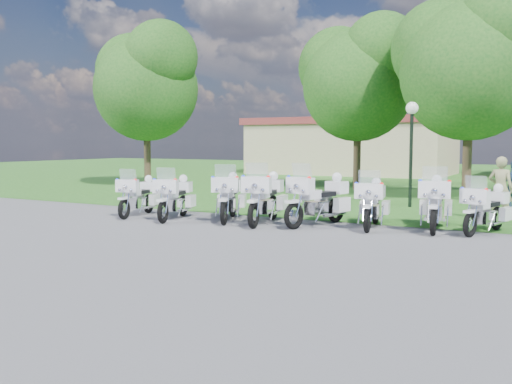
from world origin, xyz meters
The scene contains 16 objects.
ground centered at (0.00, 0.00, 0.00)m, with size 100.00×100.00×0.00m, color slate.
grass_lawn centered at (0.00, 27.00, 0.00)m, with size 100.00×48.00×0.01m, color #2A641F.
motorcycle_0 centered at (-3.58, 1.32, 0.64)m, with size 1.07×2.24×1.53m.
motorcycle_1 centered at (-2.09, 1.24, 0.67)m, with size 1.21×2.32×1.60m.
motorcycle_2 centered at (-0.51, 1.82, 0.72)m, with size 1.47×2.39×1.71m.
motorcycle_3 centered at (0.73, 1.78, 0.75)m, with size 1.20×2.63×1.78m.
motorcycle_4 centered at (2.24, 2.19, 0.74)m, with size 1.29×2.59×1.77m.
motorcycle_5 centered at (3.69, 2.47, 0.68)m, with size 1.06×2.39×1.62m.
motorcycle_6 centered at (5.27, 2.91, 0.72)m, with size 1.11×2.57×1.73m.
motorcycle_7 centered at (6.54, 2.97, 0.63)m, with size 1.13×2.20×1.51m.
lamp_post centered at (3.36, 7.91, 2.87)m, with size 0.44×0.44×3.76m.
tree_0 centered at (-11.45, 11.15, 5.64)m, with size 6.40×5.46×8.53m.
tree_1 centered at (-0.96, 14.47, 5.59)m, with size 6.33×5.40×8.44m.
tree_2 centered at (4.66, 11.55, 5.64)m, with size 6.39×5.46×8.53m.
building_west centered at (-6.00, 28.00, 2.07)m, with size 14.56×8.32×4.10m.
bystander_a centered at (6.60, 5.52, 0.96)m, with size 0.70×0.46×1.91m, color #959365.
Camera 1 is at (8.43, -12.59, 2.33)m, focal length 40.00 mm.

